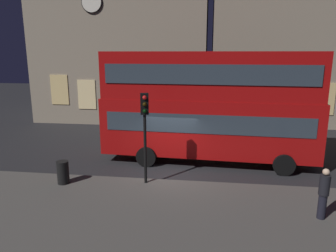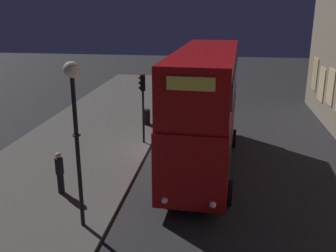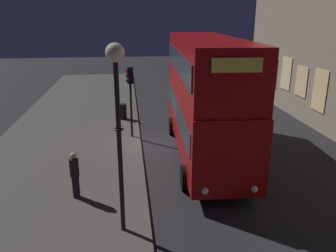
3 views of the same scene
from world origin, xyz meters
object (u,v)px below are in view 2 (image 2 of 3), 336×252
Objects in this scene: double_decker_bus at (205,104)px; traffic_light_near_kerb at (143,94)px; pedestrian at (60,172)px; litter_bin at (146,117)px; street_lamp at (74,108)px.

traffic_light_near_kerb is (-2.52, -3.44, -0.22)m from double_decker_bus.
pedestrian is 1.80× the size of litter_bin.
litter_bin is at bearing -143.48° from double_decker_bus.
litter_bin is (-11.93, -0.09, -3.71)m from street_lamp.
double_decker_bus is at bearing 33.67° from pedestrian.
double_decker_bus is 4.27m from traffic_light_near_kerb.
street_lamp is 4.30m from pedestrian.
pedestrian is (-2.19, -1.71, -3.29)m from street_lamp.
street_lamp is 12.49m from litter_bin.
street_lamp is at bearing -17.95° from traffic_light_near_kerb.
traffic_light_near_kerb is 0.67× the size of street_lamp.
traffic_light_near_kerb is 3.92× the size of litter_bin.
pedestrian is (3.81, -5.56, -2.05)m from double_decker_bus.
traffic_light_near_kerb is 8.65m from street_lamp.
traffic_light_near_kerb is 4.11m from litter_bin.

